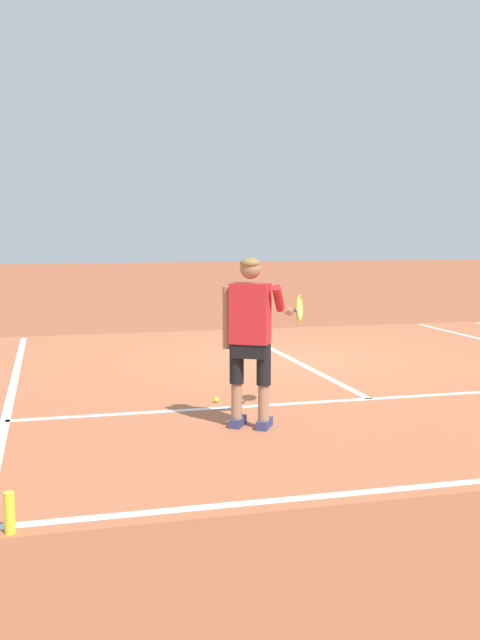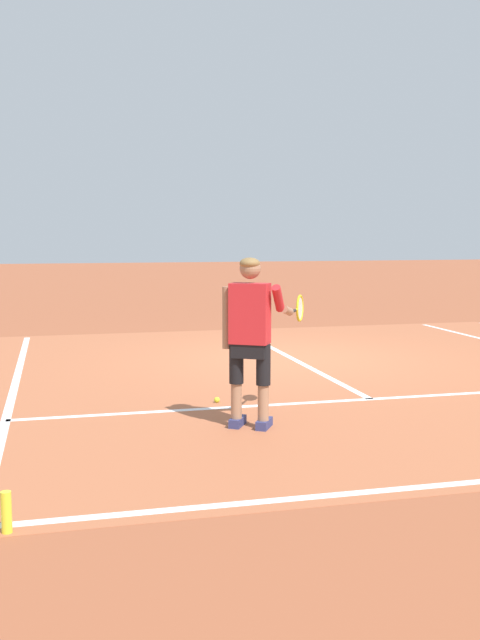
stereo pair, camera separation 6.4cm
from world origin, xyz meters
name	(u,v)px [view 2 (the right image)]	position (x,y,z in m)	size (l,w,h in m)	color
ground_plane	(291,358)	(0.00, 0.00, 0.00)	(80.00, 80.00, 0.00)	#9E5133
court_inner_surface	(319,372)	(0.00, -1.29, 0.00)	(10.98, 9.71, 0.00)	#B2603D
line_service	(370,399)	(0.00, -3.03, 0.00)	(8.23, 0.10, 0.01)	white
line_centre_service	(287,356)	(0.00, 0.17, 0.00)	(0.10, 6.40, 0.01)	white
line_singles_left	(14,387)	(-4.12, -1.29, 0.00)	(0.10, 9.31, 0.01)	white
tennis_player	(251,330)	(-1.69, -3.91, 0.99)	(1.05, 0.90, 1.71)	navy
tennis_ball_near_feet	(217,400)	(-1.79, -2.75, 0.03)	(0.07, 0.07, 0.07)	#CCE02D
water_bottle	(6,512)	(-3.92, -6.07, 0.14)	(0.07, 0.07, 0.28)	yellow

